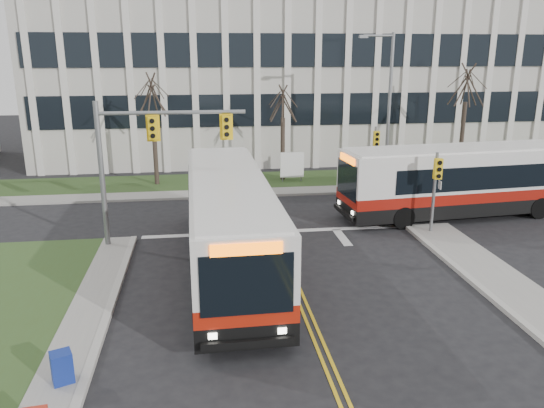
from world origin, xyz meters
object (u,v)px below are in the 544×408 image
(directory_sign, at_px, (292,165))
(bus_cross, at_px, (468,182))
(bus_main, at_px, (229,225))
(newspaper_box_blue, at_px, (62,370))
(streetlight, at_px, (387,102))

(directory_sign, xyz_separation_m, bus_cross, (7.67, -8.00, 0.57))
(bus_main, distance_m, newspaper_box_blue, 8.53)
(directory_sign, height_order, bus_cross, bus_cross)
(bus_main, bearing_deg, streetlight, 48.32)
(streetlight, height_order, directory_sign, streetlight)
(bus_main, distance_m, bus_cross, 13.49)
(streetlight, bearing_deg, bus_main, -130.62)
(bus_cross, bearing_deg, newspaper_box_blue, -59.20)
(newspaper_box_blue, bearing_deg, bus_main, 35.38)
(streetlight, height_order, bus_cross, streetlight)
(bus_main, relative_size, bus_cross, 1.01)
(bus_main, bearing_deg, bus_cross, 21.96)
(streetlight, bearing_deg, bus_cross, -72.25)
(directory_sign, bearing_deg, newspaper_box_blue, -114.54)
(bus_main, height_order, newspaper_box_blue, bus_main)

